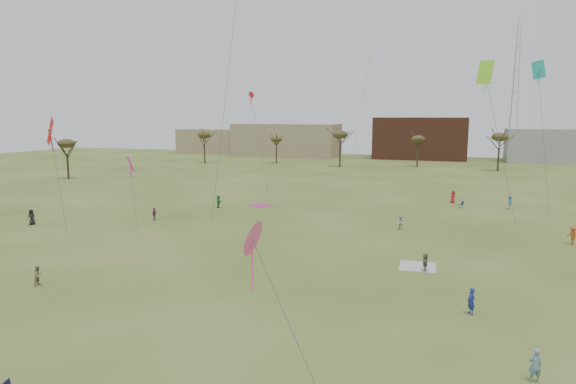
% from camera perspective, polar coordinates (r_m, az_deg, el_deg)
% --- Properties ---
extents(ground, '(260.00, 260.00, 0.00)m').
position_cam_1_polar(ground, '(34.97, -6.39, -11.84)').
color(ground, '#3A561A').
rests_on(ground, ground).
extents(flyer_near_right, '(0.67, 0.74, 1.70)m').
position_cam_1_polar(flyer_near_right, '(33.42, 20.55, -11.81)').
color(flyer_near_right, navy).
rests_on(flyer_near_right, ground).
extents(spectator_fore_b, '(0.61, 0.76, 1.51)m').
position_cam_1_polar(spectator_fore_b, '(40.73, -27.05, -8.65)').
color(spectator_fore_b, '#898057').
rests_on(spectator_fore_b, ground).
extents(spectator_fore_c, '(0.48, 1.37, 1.46)m').
position_cam_1_polar(spectator_fore_c, '(41.09, 15.66, -7.88)').
color(spectator_fore_c, brown).
rests_on(spectator_fore_c, ground).
extents(flyer_mid_a, '(1.01, 0.81, 1.81)m').
position_cam_1_polar(flyer_mid_a, '(63.26, -27.67, -2.60)').
color(flyer_mid_a, black).
rests_on(flyer_mid_a, ground).
extents(flyer_mid_b, '(1.22, 1.38, 1.85)m').
position_cam_1_polar(flyer_mid_b, '(54.87, 30.19, -4.37)').
color(flyer_mid_b, '#B45121').
rests_on(flyer_mid_b, ground).
extents(flyer_mid_c, '(0.68, 0.53, 1.65)m').
position_cam_1_polar(flyer_mid_c, '(26.80, 26.81, -17.52)').
color(flyer_mid_c, '#6388A5').
rests_on(flyer_mid_c, ground).
extents(spectator_mid_d, '(0.46, 0.92, 1.52)m').
position_cam_1_polar(spectator_mid_d, '(60.76, -15.30, -2.46)').
color(spectator_mid_d, '#8D3A6B').
rests_on(spectator_mid_d, ground).
extents(spectator_mid_e, '(0.91, 0.82, 1.55)m').
position_cam_1_polar(spectator_mid_e, '(55.10, 12.98, -3.50)').
color(spectator_mid_e, silver).
rests_on(spectator_mid_e, ground).
extents(flyer_far_a, '(1.45, 1.50, 1.70)m').
position_cam_1_polar(flyer_far_a, '(67.07, -8.09, -1.12)').
color(flyer_far_a, '#287A2D').
rests_on(flyer_far_a, ground).
extents(flyer_far_b, '(1.02, 1.03, 1.79)m').
position_cam_1_polar(flyer_far_b, '(74.09, 18.64, -0.52)').
color(flyer_far_b, red).
rests_on(flyer_far_b, ground).
extents(flyer_far_c, '(0.73, 1.21, 1.82)m').
position_cam_1_polar(flyer_far_c, '(71.95, 24.38, -1.10)').
color(flyer_far_c, '#1E5C8B').
rests_on(flyer_far_c, ground).
extents(blanket_cream, '(3.05, 3.05, 0.03)m').
position_cam_1_polar(blanket_cream, '(42.31, 14.86, -8.39)').
color(blanket_cream, beige).
rests_on(blanket_cream, ground).
extents(blanket_plum, '(3.99, 3.99, 0.03)m').
position_cam_1_polar(blanket_plum, '(68.39, -3.21, -1.57)').
color(blanket_plum, '#A8336F').
rests_on(blanket_plum, ground).
extents(camp_chair_right, '(0.70, 0.68, 0.87)m').
position_cam_1_polar(camp_chair_right, '(70.68, 19.49, -1.52)').
color(camp_chair_right, '#16153B').
rests_on(camp_chair_right, ground).
extents(kites_aloft, '(54.22, 75.44, 27.39)m').
position_cam_1_polar(kites_aloft, '(59.99, 4.35, 14.78)').
color(kites_aloft, white).
rests_on(kites_aloft, ground).
extents(tree_line, '(117.44, 49.32, 8.91)m').
position_cam_1_polar(tree_line, '(110.16, 9.77, 5.96)').
color(tree_line, '#3A2B1E').
rests_on(tree_line, ground).
extents(building_tan, '(32.00, 14.00, 10.00)m').
position_cam_1_polar(building_tan, '(152.85, -0.19, 6.05)').
color(building_tan, '#937F60').
rests_on(building_tan, ground).
extents(building_brick, '(26.00, 16.00, 12.00)m').
position_cam_1_polar(building_brick, '(150.03, 15.16, 6.08)').
color(building_brick, brown).
rests_on(building_brick, ground).
extents(building_grey, '(24.00, 12.00, 9.00)m').
position_cam_1_polar(building_grey, '(150.11, 28.58, 4.75)').
color(building_grey, gray).
rests_on(building_grey, ground).
extents(building_tan_west, '(20.00, 12.00, 8.00)m').
position_cam_1_polar(building_tan_west, '(171.14, -9.04, 5.90)').
color(building_tan_west, '#937F60').
rests_on(building_tan_west, ground).
extents(radio_tower, '(1.51, 1.72, 41.00)m').
position_cam_1_polar(radio_tower, '(155.61, 24.85, 10.54)').
color(radio_tower, '#9EA3A8').
rests_on(radio_tower, ground).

